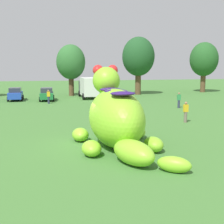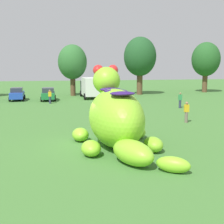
# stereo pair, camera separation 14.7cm
# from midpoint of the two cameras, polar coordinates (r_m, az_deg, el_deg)

# --- Properties ---
(ground_plane) EXTENTS (160.00, 160.00, 0.00)m
(ground_plane) POSITION_cam_midpoint_polar(r_m,az_deg,el_deg) (17.83, -3.77, -6.09)
(ground_plane) COLOR #427533
(giant_inflatable_creature) EXTENTS (4.70, 8.97, 4.65)m
(giant_inflatable_creature) POSITION_cam_midpoint_polar(r_m,az_deg,el_deg) (16.97, 1.00, -0.95)
(giant_inflatable_creature) COLOR #8CD12D
(giant_inflatable_creature) RESTS_ON ground
(car_blue) EXTENTS (1.98, 4.12, 1.72)m
(car_blue) POSITION_cam_midpoint_polar(r_m,az_deg,el_deg) (42.18, -17.60, 3.30)
(car_blue) COLOR #2347B7
(car_blue) RESTS_ON ground
(car_green) EXTENTS (2.03, 4.15, 1.72)m
(car_green) POSITION_cam_midpoint_polar(r_m,az_deg,el_deg) (40.91, -11.99, 3.36)
(car_green) COLOR #1E7238
(car_green) RESTS_ON ground
(box_truck) EXTENTS (2.43, 6.44, 2.95)m
(box_truck) POSITION_cam_midpoint_polar(r_m,az_deg,el_deg) (43.35, -4.14, 4.80)
(box_truck) COLOR #333842
(box_truck) RESTS_ON ground
(tree_mid_left) EXTENTS (4.44, 4.44, 7.89)m
(tree_mid_left) POSITION_cam_midpoint_polar(r_m,az_deg,el_deg) (46.93, -7.48, 9.40)
(tree_mid_left) COLOR brown
(tree_mid_left) RESTS_ON ground
(tree_centre_left) EXTENTS (5.20, 5.20, 9.23)m
(tree_centre_left) POSITION_cam_midpoint_polar(r_m,az_deg,el_deg) (48.85, 5.46, 10.44)
(tree_centre_left) COLOR brown
(tree_centre_left) RESTS_ON ground
(tree_centre) EXTENTS (4.92, 4.92, 8.74)m
(tree_centre) POSITION_cam_midpoint_polar(r_m,az_deg,el_deg) (55.50, 17.59, 9.53)
(tree_centre) COLOR brown
(tree_centre) RESTS_ON ground
(spectator_near_inflatable) EXTENTS (0.38, 0.26, 1.71)m
(spectator_near_inflatable) POSITION_cam_midpoint_polar(r_m,az_deg,el_deg) (25.01, 14.22, -0.05)
(spectator_near_inflatable) COLOR #726656
(spectator_near_inflatable) RESTS_ON ground
(spectator_mid_field) EXTENTS (0.38, 0.26, 1.71)m
(spectator_mid_field) POSITION_cam_midpoint_polar(r_m,az_deg,el_deg) (33.64, 13.02, 2.19)
(spectator_mid_field) COLOR #2D334C
(spectator_mid_field) RESTS_ON ground
(spectator_wandering) EXTENTS (0.38, 0.26, 1.71)m
(spectator_wandering) POSITION_cam_midpoint_polar(r_m,az_deg,el_deg) (37.47, -11.68, 2.88)
(spectator_wandering) COLOR #2D334C
(spectator_wandering) RESTS_ON ground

